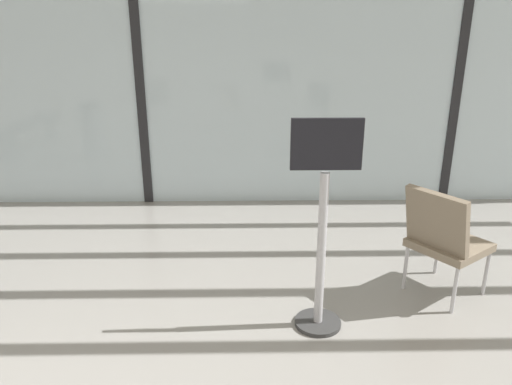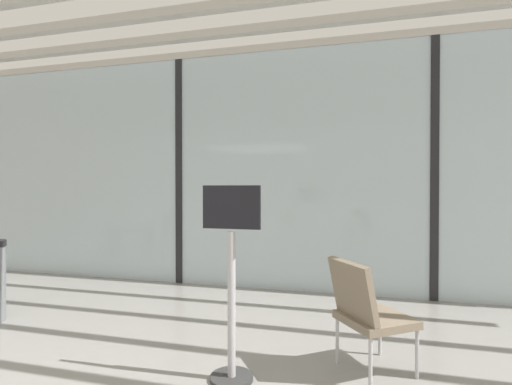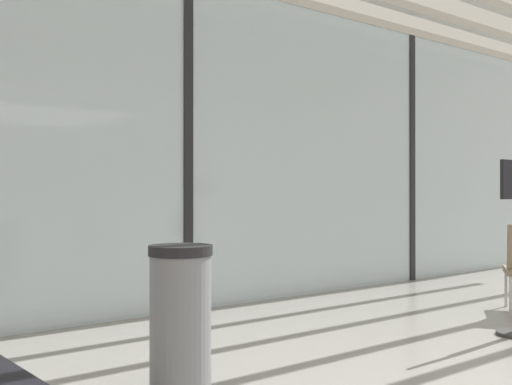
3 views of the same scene
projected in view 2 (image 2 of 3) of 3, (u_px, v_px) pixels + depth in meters
glass_curtain_wall at (180, 172)px, 5.62m from camera, size 14.00×0.08×3.33m
window_mullion_1 at (180, 172)px, 5.62m from camera, size 0.10×0.12×3.33m
window_mullion_2 at (434, 169)px, 4.74m from camera, size 0.10×0.12×3.33m
parked_airplane at (239, 171)px, 10.07m from camera, size 12.14×3.72×3.72m
lounge_chair_0 at (366, 309)px, 2.88m from camera, size 0.71×0.70×0.87m
info_sign at (232, 289)px, 2.76m from camera, size 0.44×0.32×1.44m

